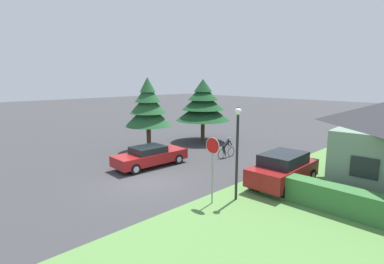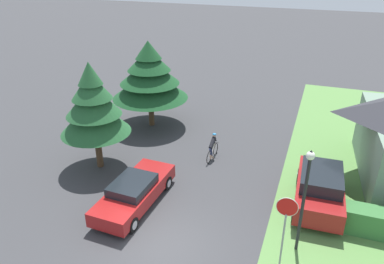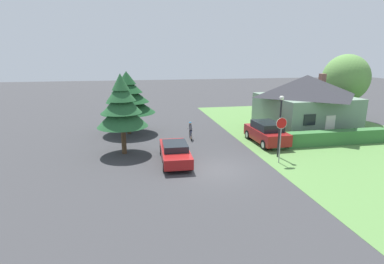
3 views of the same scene
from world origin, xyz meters
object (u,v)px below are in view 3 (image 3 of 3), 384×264
sedan_left_lane (175,152)px  conifer_tall_near (122,107)px  cottage_house (305,102)px  street_lamp (280,118)px  deciduous_tree_right (346,78)px  conifer_tall_far (127,97)px  stop_sign (281,131)px  cyclist (191,131)px  parked_suv_right (266,133)px

sedan_left_lane → conifer_tall_near: conifer_tall_near is taller
cottage_house → street_lamp: bearing=-135.0°
sedan_left_lane → cottage_house: bearing=-61.3°
sedan_left_lane → deciduous_tree_right: deciduous_tree_right is taller
street_lamp → conifer_tall_far: 13.21m
cottage_house → deciduous_tree_right: (6.23, 2.90, 1.83)m
conifer_tall_far → stop_sign: bearing=-45.0°
cyclist → conifer_tall_far: size_ratio=0.31×
cottage_house → deciduous_tree_right: size_ratio=1.20×
conifer_tall_near → deciduous_tree_right: 23.80m
conifer_tall_far → deciduous_tree_right: deciduous_tree_right is taller
street_lamp → conifer_tall_near: conifer_tall_near is taller
stop_sign → street_lamp: (0.48, 1.12, 0.63)m
cottage_house → conifer_tall_near: bearing=-169.7°
cyclist → conifer_tall_near: conifer_tall_near is taller
stop_sign → deciduous_tree_right: 17.02m
sedan_left_lane → street_lamp: bearing=-91.2°
deciduous_tree_right → stop_sign: bearing=-139.3°
cyclist → conifer_tall_far: conifer_tall_far is taller
cottage_house → conifer_tall_near: conifer_tall_near is taller
stop_sign → conifer_tall_far: conifer_tall_far is taller
sedan_left_lane → conifer_tall_far: 9.01m
cyclist → street_lamp: street_lamp is taller
parked_suv_right → street_lamp: (-0.60, -3.20, 1.90)m
parked_suv_right → conifer_tall_near: (-11.00, -0.40, 2.52)m
sedan_left_lane → cyclist: 5.53m
cyclist → street_lamp: bearing=-133.9°
sedan_left_lane → stop_sign: 6.94m
cottage_house → stop_sign: 10.43m
street_lamp → deciduous_tree_right: 15.87m
cottage_house → deciduous_tree_right: bearing=21.0°
cottage_house → conifer_tall_far: (-16.17, 1.53, 0.65)m
cottage_house → sedan_left_lane: size_ratio=1.71×
parked_suv_right → stop_sign: stop_sign is taller
cottage_house → cyclist: 11.39m
cyclist → street_lamp: (5.05, -5.57, 2.07)m
cottage_house → conifer_tall_far: bearing=170.7°
cottage_house → conifer_tall_near: 17.01m
parked_suv_right → conifer_tall_far: bearing=61.9°
sedan_left_lane → street_lamp: (7.08, -0.42, 2.11)m
cottage_house → street_lamp: size_ratio=1.93×
stop_sign → sedan_left_lane: bearing=-15.4°
cottage_house → street_lamp: (-6.08, -6.97, 0.14)m
cottage_house → cyclist: size_ratio=4.92×
cyclist → parked_suv_right: 6.13m
conifer_tall_near → conifer_tall_far: bearing=86.9°
conifer_tall_far → deciduous_tree_right: (22.40, 1.37, 1.18)m
conifer_tall_near → deciduous_tree_right: size_ratio=0.81×
stop_sign → conifer_tall_far: (-9.62, 9.62, 1.14)m
sedan_left_lane → parked_suv_right: size_ratio=1.08×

